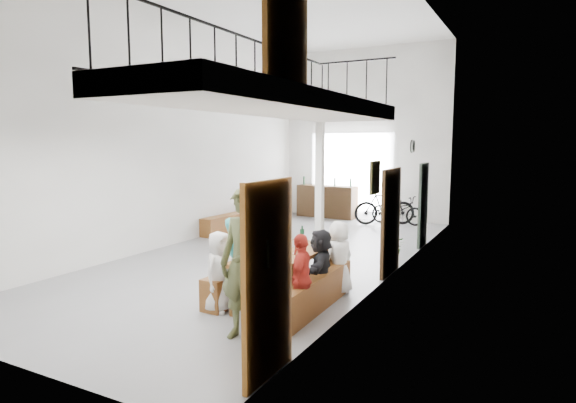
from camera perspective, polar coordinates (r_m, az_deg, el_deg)
The scene contains 24 objects.
floor at distance 10.74m, azimuth -1.71°, elevation -6.36°, with size 12.00×12.00×0.00m, color slate.
room_walls at distance 10.51m, azimuth -1.78°, elevation 12.86°, with size 12.00×12.00×12.00m.
gateway_portal at distance 16.06m, azimuth 7.48°, elevation 3.05°, with size 2.80×0.08×2.80m, color white.
right_wall_decor at distance 7.67m, azimuth 9.05°, elevation 1.42°, with size 0.07×8.28×5.07m.
balcony at distance 6.77m, azimuth -0.17°, elevation 11.14°, with size 1.52×5.62×4.00m.
tasting_table at distance 7.45m, azimuth -0.29°, elevation -6.72°, with size 0.93×2.10×0.79m.
bench_inner at distance 7.99m, azimuth -4.63°, elevation -9.24°, with size 0.34×2.11×0.49m, color brown.
bench_wall at distance 7.28m, azimuth 3.27°, elevation -10.72°, with size 0.29×2.25×0.52m, color brown.
tableware at distance 7.35m, azimuth -0.13°, elevation -5.03°, with size 0.47×1.38×0.35m.
side_bench at distance 13.42m, azimuth -7.43°, elevation -2.65°, with size 0.39×1.76×0.50m, color brown.
oak_barrel at distance 14.75m, azimuth -2.40°, elevation -0.89°, with size 0.63×0.63×0.93m.
serving_counter at distance 16.14m, azimuth 4.62°, elevation 0.01°, with size 2.01×0.56×1.06m, color #3A2413.
counter_bottles at distance 16.06m, azimuth 4.61°, elevation 2.38°, with size 1.77×0.13×0.28m.
guest_left_a at distance 7.17m, azimuth -8.15°, elevation -8.23°, with size 0.59×0.38×1.20m, color silver.
guest_left_b at distance 7.68m, azimuth -6.29°, elevation -6.75°, with size 0.48×0.31×1.31m, color teal.
guest_left_c at distance 8.13m, azimuth -3.51°, elevation -5.88°, with size 0.65×0.50×1.33m, color silver.
guest_left_d at distance 8.64m, azimuth -1.63°, elevation -5.28°, with size 0.82×0.47×1.28m, color teal.
guest_right_a at distance 6.68m, azimuth 1.59°, elevation -9.07°, with size 0.73×0.30×1.25m, color red.
guest_right_b at distance 7.40m, azimuth 3.90°, elevation -7.78°, with size 1.09×0.35×1.18m, color black.
guest_right_c at distance 7.95m, azimuth 6.06°, elevation -6.63°, with size 0.59×0.39×1.21m, color silver.
host_standing at distance 6.05m, azimuth -5.09°, elevation -7.43°, with size 0.71×0.46×1.93m, color #4B522E.
potted_plant at distance 10.68m, azimuth 12.56°, elevation -5.30°, with size 0.42×0.37×0.47m, color #154C16.
bicycle_near at distance 15.06m, azimuth 12.86°, elevation -1.00°, with size 0.58×1.67×0.87m, color black.
bicycle_far at distance 14.87m, azimuth 11.38°, elevation -0.61°, with size 0.52×1.84×1.11m, color black.
Camera 1 is at (5.14, -9.10, 2.46)m, focal length 30.00 mm.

